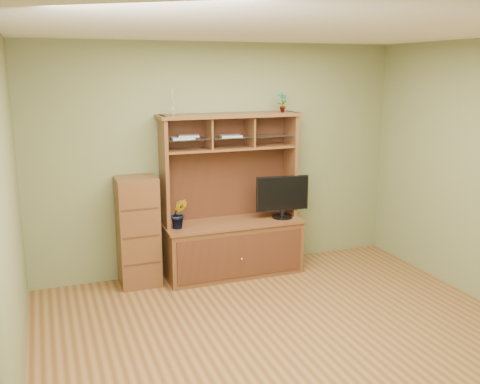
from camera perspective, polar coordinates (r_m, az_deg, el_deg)
room at (r=4.57m, az=5.90°, el=-0.27°), size 4.54×4.04×2.74m
media_hutch at (r=6.34m, az=-0.84°, el=-4.19°), size 1.66×0.61×1.90m
monitor at (r=6.39m, az=4.56°, el=-0.42°), size 0.64×0.25×0.51m
orchid_plant at (r=6.00m, az=-6.52°, el=-2.31°), size 0.22×0.20×0.34m
top_plant at (r=6.39m, az=4.53°, el=9.52°), size 0.12×0.09×0.23m
reed_diffuser at (r=5.96m, az=-7.20°, el=9.23°), size 0.06×0.06×0.29m
magazines at (r=6.07m, az=-4.24°, el=5.90°), size 0.83×0.22×0.04m
side_cabinet at (r=6.10m, az=-10.81°, el=-4.18°), size 0.44×0.40×1.24m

